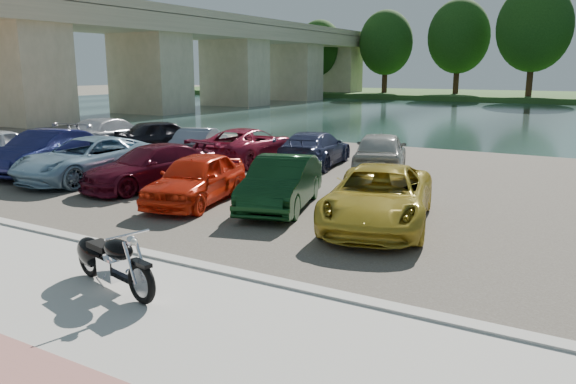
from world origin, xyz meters
name	(u,v)px	position (x,y,z in m)	size (l,w,h in m)	color
ground	(118,311)	(0.00, 0.00, 0.00)	(200.00, 200.00, 0.00)	#595447
promenade	(63,334)	(0.00, -1.00, 0.05)	(60.00, 6.00, 0.10)	#B3B0A8
kerb	(201,268)	(0.00, 2.00, 0.07)	(60.00, 0.30, 0.14)	#B3B0A8
parking_lot	(382,185)	(0.00, 11.00, 0.02)	(60.00, 18.00, 0.04)	#463F38
river	(522,118)	(0.00, 40.00, 0.00)	(120.00, 40.00, 0.00)	#192E2B
far_bank	(563,97)	(0.00, 72.00, 0.30)	(120.00, 24.00, 0.60)	#2B4D1B
bridge	(228,50)	(-28.00, 41.02, 5.52)	(7.00, 56.00, 8.55)	tan
motorcycle	(107,259)	(-0.72, 0.47, 0.56)	(2.29, 0.91, 1.05)	black
car_1	(45,152)	(-10.90, 6.88, 0.79)	(1.58, 4.54, 1.50)	#161847
car_2	(88,159)	(-8.62, 6.80, 0.74)	(2.31, 5.02, 1.39)	#82A5BD
car_3	(151,167)	(-5.98, 6.95, 0.68)	(1.81, 4.44, 1.29)	#4C0A1A
car_4	(196,179)	(-3.43, 6.03, 0.72)	(1.60, 3.96, 1.35)	red
car_5	(281,183)	(-1.14, 6.72, 0.71)	(1.42, 4.06, 1.34)	black
car_6	(379,197)	(1.67, 6.43, 0.72)	(2.26, 4.89, 1.36)	gold
car_7	(110,134)	(-13.34, 12.04, 0.78)	(2.07, 5.10, 1.48)	#A0A2A8
car_8	(164,136)	(-10.99, 12.96, 0.76)	(1.69, 4.20, 1.43)	black
car_9	(201,143)	(-8.34, 12.27, 0.67)	(1.34, 3.85, 1.27)	slate
car_10	(248,145)	(-6.14, 12.45, 0.71)	(2.24, 4.85, 1.35)	maroon
car_11	(315,149)	(-3.45, 12.96, 0.70)	(1.85, 4.54, 1.32)	navy
car_12	(380,152)	(-0.82, 12.92, 0.78)	(1.75, 4.34, 1.48)	#A4A5A1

